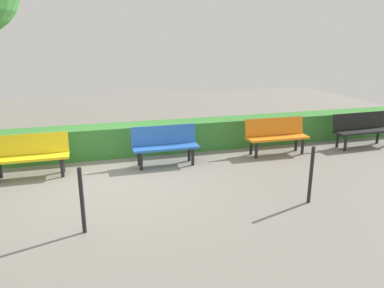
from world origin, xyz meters
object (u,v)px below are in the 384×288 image
(bench_black, at_px, (362,128))
(bench_blue, at_px, (165,144))
(bench_yellow, at_px, (30,154))
(bench_orange, at_px, (276,134))

(bench_black, height_order, bench_blue, bench_blue)
(bench_blue, height_order, bench_yellow, same)
(bench_yellow, bearing_deg, bench_blue, 178.96)
(bench_black, distance_m, bench_orange, 2.42)
(bench_orange, xyz_separation_m, bench_yellow, (5.50, 0.03, -0.00))
(bench_blue, xyz_separation_m, bench_yellow, (2.76, -0.02, 0.00))
(bench_black, relative_size, bench_yellow, 1.07)
(bench_blue, distance_m, bench_yellow, 2.76)
(bench_orange, bearing_deg, bench_blue, 2.15)
(bench_orange, relative_size, bench_yellow, 1.01)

